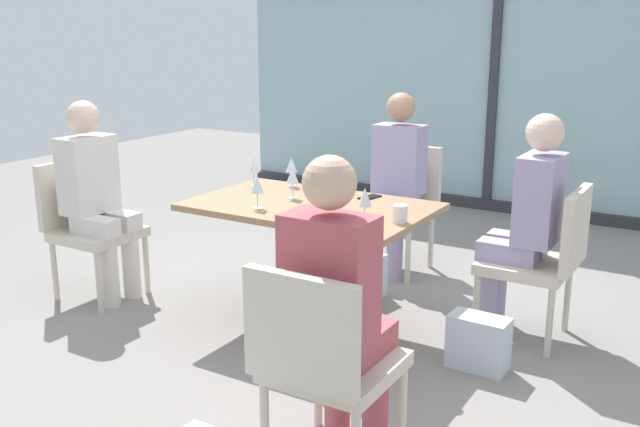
{
  "coord_description": "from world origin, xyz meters",
  "views": [
    {
      "loc": [
        2.07,
        -3.32,
        1.71
      ],
      "look_at": [
        0.0,
        0.1,
        0.65
      ],
      "focal_mm": 40.25,
      "sensor_mm": 36.0,
      "label": 1
    }
  ],
  "objects_px": {
    "wine_glass_1": "(254,166)",
    "wine_glass_5": "(293,176)",
    "person_near_window": "(395,175)",
    "person_front_right": "(337,298)",
    "handbag_0": "(478,343)",
    "person_far_right": "(527,216)",
    "chair_near_window": "(401,200)",
    "chair_side_end": "(87,220)",
    "wine_glass_3": "(257,185)",
    "wine_glass_0": "(342,189)",
    "handbag_1": "(362,273)",
    "coffee_cup": "(400,214)",
    "dining_table_main": "(311,235)",
    "chair_far_right": "(544,255)",
    "wine_glass_4": "(365,198)",
    "wine_glass_2": "(291,165)",
    "cell_phone_on_table": "(370,197)",
    "person_side_end": "(96,191)",
    "chair_front_right": "(322,358)"
  },
  "relations": [
    {
      "from": "person_far_right",
      "to": "person_side_end",
      "type": "relative_size",
      "value": 1.0
    },
    {
      "from": "person_far_right",
      "to": "chair_near_window",
      "type": "bearing_deg",
      "value": 145.88
    },
    {
      "from": "chair_side_end",
      "to": "handbag_0",
      "type": "xyz_separation_m",
      "value": [
        2.51,
        0.29,
        -0.36
      ]
    },
    {
      "from": "chair_front_right",
      "to": "wine_glass_2",
      "type": "relative_size",
      "value": 4.7
    },
    {
      "from": "wine_glass_0",
      "to": "handbag_0",
      "type": "bearing_deg",
      "value": 3.82
    },
    {
      "from": "coffee_cup",
      "to": "cell_phone_on_table",
      "type": "height_order",
      "value": "coffee_cup"
    },
    {
      "from": "wine_glass_5",
      "to": "cell_phone_on_table",
      "type": "xyz_separation_m",
      "value": [
        0.38,
        0.24,
        -0.13
      ]
    },
    {
      "from": "person_far_right",
      "to": "coffee_cup",
      "type": "xyz_separation_m",
      "value": [
        -0.49,
        -0.58,
        0.08
      ]
    },
    {
      "from": "wine_glass_1",
      "to": "wine_glass_3",
      "type": "relative_size",
      "value": 1.0
    },
    {
      "from": "wine_glass_5",
      "to": "handbag_1",
      "type": "distance_m",
      "value": 0.92
    },
    {
      "from": "wine_glass_4",
      "to": "handbag_0",
      "type": "xyz_separation_m",
      "value": [
        0.57,
        0.17,
        -0.72
      ]
    },
    {
      "from": "wine_glass_0",
      "to": "handbag_1",
      "type": "distance_m",
      "value": 1.01
    },
    {
      "from": "wine_glass_0",
      "to": "person_far_right",
      "type": "bearing_deg",
      "value": 33.87
    },
    {
      "from": "person_side_end",
      "to": "handbag_1",
      "type": "bearing_deg",
      "value": 32.94
    },
    {
      "from": "dining_table_main",
      "to": "handbag_1",
      "type": "bearing_deg",
      "value": 87.67
    },
    {
      "from": "wine_glass_5",
      "to": "wine_glass_0",
      "type": "bearing_deg",
      "value": -19.05
    },
    {
      "from": "chair_near_window",
      "to": "chair_front_right",
      "type": "distance_m",
      "value": 2.56
    },
    {
      "from": "chair_far_right",
      "to": "wine_glass_4",
      "type": "bearing_deg",
      "value": -137.41
    },
    {
      "from": "chair_near_window",
      "to": "coffee_cup",
      "type": "xyz_separation_m",
      "value": [
        0.6,
        -1.32,
        0.28
      ]
    },
    {
      "from": "chair_far_right",
      "to": "handbag_1",
      "type": "relative_size",
      "value": 2.9
    },
    {
      "from": "wine_glass_1",
      "to": "dining_table_main",
      "type": "bearing_deg",
      "value": -20.09
    },
    {
      "from": "person_front_right",
      "to": "handbag_0",
      "type": "height_order",
      "value": "person_front_right"
    },
    {
      "from": "chair_front_right",
      "to": "handbag_0",
      "type": "relative_size",
      "value": 2.9
    },
    {
      "from": "dining_table_main",
      "to": "person_side_end",
      "type": "bearing_deg",
      "value": -166.99
    },
    {
      "from": "chair_far_right",
      "to": "person_far_right",
      "type": "relative_size",
      "value": 0.69
    },
    {
      "from": "chair_near_window",
      "to": "person_near_window",
      "type": "xyz_separation_m",
      "value": [
        -0.0,
        -0.11,
        0.2
      ]
    },
    {
      "from": "chair_far_right",
      "to": "cell_phone_on_table",
      "type": "relative_size",
      "value": 6.04
    },
    {
      "from": "chair_near_window",
      "to": "cell_phone_on_table",
      "type": "bearing_deg",
      "value": -76.59
    },
    {
      "from": "coffee_cup",
      "to": "wine_glass_3",
      "type": "bearing_deg",
      "value": -169.53
    },
    {
      "from": "wine_glass_1",
      "to": "wine_glass_5",
      "type": "height_order",
      "value": "same"
    },
    {
      "from": "chair_front_right",
      "to": "wine_glass_0",
      "type": "distance_m",
      "value": 1.31
    },
    {
      "from": "person_near_window",
      "to": "person_front_right",
      "type": "height_order",
      "value": "same"
    },
    {
      "from": "person_far_right",
      "to": "person_side_end",
      "type": "distance_m",
      "value": 2.59
    },
    {
      "from": "wine_glass_1",
      "to": "cell_phone_on_table",
      "type": "relative_size",
      "value": 1.28
    },
    {
      "from": "wine_glass_1",
      "to": "cell_phone_on_table",
      "type": "distance_m",
      "value": 0.78
    },
    {
      "from": "chair_far_right",
      "to": "chair_side_end",
      "type": "bearing_deg",
      "value": -163.47
    },
    {
      "from": "person_near_window",
      "to": "wine_glass_3",
      "type": "xyz_separation_m",
      "value": [
        -0.19,
        -1.35,
        0.16
      ]
    },
    {
      "from": "person_front_right",
      "to": "handbag_0",
      "type": "relative_size",
      "value": 4.2
    },
    {
      "from": "chair_far_right",
      "to": "wine_glass_1",
      "type": "distance_m",
      "value": 1.8
    },
    {
      "from": "chair_front_right",
      "to": "cell_phone_on_table",
      "type": "height_order",
      "value": "chair_front_right"
    },
    {
      "from": "chair_side_end",
      "to": "wine_glass_2",
      "type": "bearing_deg",
      "value": 29.28
    },
    {
      "from": "person_near_window",
      "to": "person_front_right",
      "type": "relative_size",
      "value": 1.0
    },
    {
      "from": "chair_near_window",
      "to": "chair_side_end",
      "type": "distance_m",
      "value": 2.14
    },
    {
      "from": "chair_near_window",
      "to": "wine_glass_4",
      "type": "xyz_separation_m",
      "value": [
        0.45,
        -1.42,
        0.37
      ]
    },
    {
      "from": "chair_far_right",
      "to": "person_far_right",
      "type": "xyz_separation_m",
      "value": [
        -0.11,
        0.0,
        0.2
      ]
    },
    {
      "from": "chair_side_end",
      "to": "wine_glass_3",
      "type": "distance_m",
      "value": 1.35
    },
    {
      "from": "dining_table_main",
      "to": "wine_glass_1",
      "type": "xyz_separation_m",
      "value": [
        -0.54,
        0.2,
        0.32
      ]
    },
    {
      "from": "chair_side_end",
      "to": "cell_phone_on_table",
      "type": "height_order",
      "value": "chair_side_end"
    },
    {
      "from": "chair_front_right",
      "to": "handbag_1",
      "type": "relative_size",
      "value": 2.9
    },
    {
      "from": "dining_table_main",
      "to": "person_near_window",
      "type": "bearing_deg",
      "value": 90.0
    }
  ]
}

